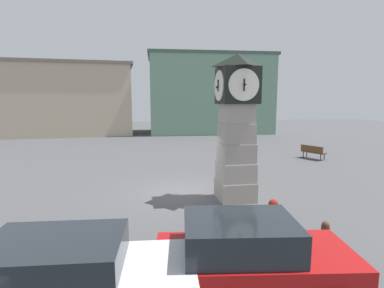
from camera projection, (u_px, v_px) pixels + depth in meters
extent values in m
plane|color=#4C4C4F|center=(180.00, 191.00, 12.82)|extent=(87.07, 87.07, 0.00)
cube|color=#9C978D|center=(235.00, 190.00, 11.74)|extent=(1.36, 1.36, 0.74)
cube|color=#A19C92|center=(235.00, 171.00, 11.63)|extent=(1.30, 1.30, 0.74)
cube|color=#9A958B|center=(236.00, 152.00, 11.53)|extent=(1.24, 1.24, 0.74)
cube|color=#9A958B|center=(236.00, 133.00, 11.42)|extent=(1.18, 1.18, 0.74)
cube|color=#A09B90|center=(237.00, 114.00, 11.31)|extent=(1.13, 1.13, 0.74)
cube|color=black|center=(237.00, 86.00, 11.16)|extent=(1.37, 1.37, 1.34)
cylinder|color=white|center=(231.00, 87.00, 11.85)|extent=(1.12, 0.04, 1.12)
cube|color=black|center=(231.00, 87.00, 11.88)|extent=(0.06, 0.21, 0.20)
cube|color=black|center=(231.00, 87.00, 11.88)|extent=(0.04, 0.32, 0.34)
cylinder|color=white|center=(244.00, 85.00, 10.47)|extent=(1.12, 0.04, 1.12)
cube|color=black|center=(244.00, 85.00, 10.44)|extent=(0.06, 0.25, 0.04)
cube|color=black|center=(244.00, 85.00, 10.44)|extent=(0.04, 0.05, 0.42)
cylinder|color=white|center=(255.00, 86.00, 11.29)|extent=(0.04, 1.12, 1.12)
cube|color=black|center=(256.00, 86.00, 11.30)|extent=(0.26, 0.06, 0.10)
cube|color=black|center=(256.00, 86.00, 11.30)|extent=(0.23, 0.04, 0.39)
cylinder|color=white|center=(219.00, 86.00, 11.03)|extent=(0.04, 1.12, 1.12)
cube|color=black|center=(218.00, 86.00, 11.03)|extent=(0.18, 0.06, 0.23)
cube|color=black|center=(218.00, 86.00, 11.03)|extent=(0.05, 0.04, 0.42)
pyramid|color=black|center=(238.00, 60.00, 11.03)|extent=(1.44, 1.44, 0.50)
cylinder|color=brown|center=(325.00, 240.00, 7.51)|extent=(0.21, 0.21, 0.74)
sphere|color=brown|center=(326.00, 225.00, 7.45)|extent=(0.19, 0.19, 0.19)
cylinder|color=maroon|center=(273.00, 219.00, 8.67)|extent=(0.31, 0.31, 0.84)
sphere|color=maroon|center=(273.00, 204.00, 8.61)|extent=(0.28, 0.28, 0.28)
cube|color=silver|center=(75.00, 285.00, 5.30)|extent=(4.41, 2.20, 0.67)
cube|color=#1E2328|center=(54.00, 254.00, 5.19)|extent=(2.49, 1.88, 0.53)
cylinder|color=black|center=(153.00, 269.00, 6.31)|extent=(0.66, 0.28, 0.64)
cylinder|color=black|center=(22.00, 275.00, 6.08)|extent=(0.66, 0.28, 0.64)
cube|color=#A51111|center=(254.00, 266.00, 5.93)|extent=(4.11, 2.28, 0.66)
cube|color=#1E2328|center=(240.00, 235.00, 5.82)|extent=(2.35, 1.89, 0.63)
cylinder|color=black|center=(297.00, 256.00, 6.82)|extent=(0.67, 0.31, 0.64)
cylinder|color=black|center=(191.00, 258.00, 6.74)|extent=(0.67, 0.31, 0.64)
cube|color=brown|center=(314.00, 152.00, 19.81)|extent=(1.12, 1.66, 0.08)
cube|color=brown|center=(312.00, 149.00, 19.63)|extent=(0.72, 1.48, 0.40)
cylinder|color=#262628|center=(324.00, 157.00, 19.43)|extent=(0.06, 0.06, 0.45)
cylinder|color=#262628|center=(307.00, 154.00, 20.47)|extent=(0.06, 0.06, 0.45)
cylinder|color=#262628|center=(321.00, 157.00, 19.21)|extent=(0.06, 0.06, 0.45)
cylinder|color=#262628|center=(303.00, 154.00, 20.24)|extent=(0.06, 0.06, 0.45)
cylinder|color=slate|center=(239.00, 109.00, 33.36)|extent=(0.14, 0.14, 5.78)
cube|color=silver|center=(240.00, 81.00, 32.92)|extent=(0.50, 0.24, 0.24)
cube|color=#B7A88E|center=(56.00, 101.00, 35.52)|extent=(17.89, 12.78, 7.60)
cube|color=#6E6455|center=(53.00, 67.00, 34.95)|extent=(18.43, 13.16, 0.30)
cube|color=gray|center=(209.00, 96.00, 36.00)|extent=(14.40, 8.22, 8.81)
cube|color=#405849|center=(210.00, 57.00, 35.34)|extent=(14.83, 8.47, 0.30)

